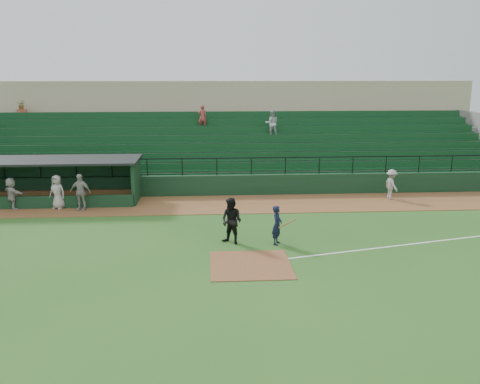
{
  "coord_description": "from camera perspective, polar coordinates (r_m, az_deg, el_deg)",
  "views": [
    {
      "loc": [
        -1.56,
        -18.76,
        7.0
      ],
      "look_at": [
        0.0,
        5.0,
        1.4
      ],
      "focal_mm": 38.05,
      "sensor_mm": 36.0,
      "label": 1
    }
  ],
  "objects": [
    {
      "name": "umpire",
      "position": [
        21.19,
        -0.95,
        -3.28
      ],
      "size": [
        1.2,
        1.16,
        1.96
      ],
      "primitive_type": "imported",
      "rotation": [
        0.0,
        0.0,
        -0.63
      ],
      "color": "black",
      "rests_on": "ground"
    },
    {
      "name": "warning_track",
      "position": [
        27.7,
        -0.41,
        -1.37
      ],
      "size": [
        40.0,
        4.0,
        0.03
      ],
      "primitive_type": "cube",
      "color": "brown",
      "rests_on": "ground"
    },
    {
      "name": "foul_line",
      "position": [
        23.21,
        20.86,
        -5.21
      ],
      "size": [
        17.49,
        4.44,
        0.01
      ],
      "primitive_type": "cube",
      "rotation": [
        0.0,
        0.0,
        0.24
      ],
      "color": "white",
      "rests_on": "ground"
    },
    {
      "name": "stadium_structure",
      "position": [
        35.57,
        -1.21,
        5.64
      ],
      "size": [
        38.0,
        13.08,
        6.4
      ],
      "color": "black",
      "rests_on": "ground"
    },
    {
      "name": "dugout_player_c",
      "position": [
        29.02,
        -24.25,
        -0.14
      ],
      "size": [
        1.49,
        1.41,
        1.68
      ],
      "primitive_type": "imported",
      "rotation": [
        0.0,
        0.0,
        2.41
      ],
      "color": "#AAA59F",
      "rests_on": "warning_track"
    },
    {
      "name": "home_plate_dirt",
      "position": [
        19.15,
        1.18,
        -8.16
      ],
      "size": [
        3.0,
        3.0,
        0.03
      ],
      "primitive_type": "cube",
      "color": "brown",
      "rests_on": "ground"
    },
    {
      "name": "dugout_player_b",
      "position": [
        28.24,
        -19.81,
        0.01
      ],
      "size": [
        1.01,
        0.82,
        1.79
      ],
      "primitive_type": "imported",
      "rotation": [
        0.0,
        0.0,
        -0.33
      ],
      "color": "#ACA7A1",
      "rests_on": "warning_track"
    },
    {
      "name": "dugout",
      "position": [
        30.02,
        -19.52,
        1.59
      ],
      "size": [
        8.9,
        3.2,
        2.42
      ],
      "color": "black",
      "rests_on": "ground"
    },
    {
      "name": "batter_at_plate",
      "position": [
        21.22,
        4.18,
        -3.72
      ],
      "size": [
        1.09,
        0.72,
        1.65
      ],
      "color": "black",
      "rests_on": "ground"
    },
    {
      "name": "runner",
      "position": [
        29.86,
        16.62,
        0.83
      ],
      "size": [
        0.81,
        1.18,
        1.68
      ],
      "primitive_type": "imported",
      "rotation": [
        0.0,
        0.0,
        1.75
      ],
      "color": "#9E9994",
      "rests_on": "warning_track"
    },
    {
      "name": "ground",
      "position": [
        20.08,
        0.94,
        -7.17
      ],
      "size": [
        90.0,
        90.0,
        0.0
      ],
      "primitive_type": "plane",
      "color": "#27531B",
      "rests_on": "ground"
    },
    {
      "name": "dugout_player_a",
      "position": [
        27.53,
        -17.48,
        -0.0
      ],
      "size": [
        1.2,
        0.69,
        1.92
      ],
      "primitive_type": "imported",
      "rotation": [
        0.0,
        0.0,
        -0.21
      ],
      "color": "#A19C97",
      "rests_on": "warning_track"
    }
  ]
}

